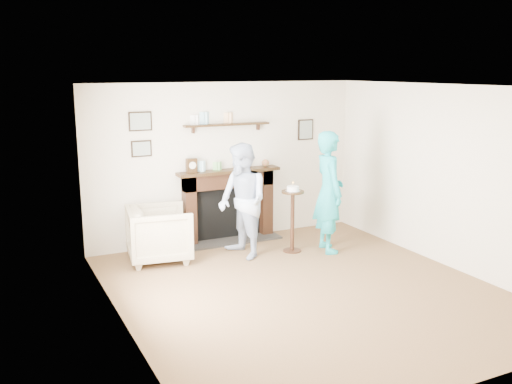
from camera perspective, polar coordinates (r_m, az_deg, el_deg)
ground at (r=7.22m, az=4.98°, el=-9.76°), size 5.00×5.00×0.00m
room_shell at (r=7.38m, az=2.43°, el=3.83°), size 4.54×5.02×2.52m
armchair at (r=8.38m, az=-9.54°, el=-6.74°), size 0.99×0.97×0.79m
man at (r=8.42m, az=-1.33°, el=-6.47°), size 0.73×0.88×1.67m
woman at (r=8.77m, az=7.13°, el=-5.79°), size 0.56×0.74×1.81m
pedestal_table at (r=8.49m, az=3.68°, el=-1.70°), size 0.33×0.33×1.07m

